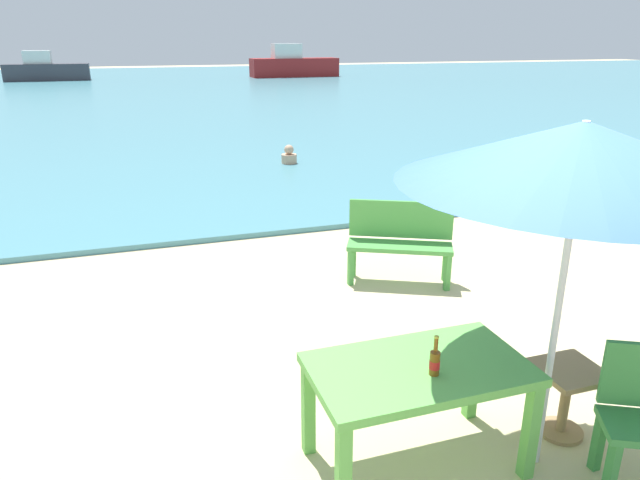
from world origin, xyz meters
The scene contains 10 objects.
ground_plane centered at (0.00, 0.00, 0.00)m, with size 120.00×120.00×0.00m, color beige.
sea_water centered at (0.00, 30.00, 0.04)m, with size 120.00×50.00×0.08m, color teal.
picnic_table_green centered at (-0.59, 0.07, 0.65)m, with size 1.40×0.80×0.76m.
beer_bottle_amber centered at (-0.56, -0.05, 0.85)m, with size 0.07×0.07×0.26m.
patio_umbrella centered at (0.21, -0.17, 2.12)m, with size 2.10×2.10×2.30m.
side_table_wood centered at (0.57, 0.02, 0.35)m, with size 0.44×0.44×0.54m.
bench_green_right centered at (0.67, 2.96, 0.54)m, with size 1.24×0.86×0.95m.
swimmer_person centered at (1.14, 9.54, 0.24)m, with size 0.34×0.34×0.41m.
boat_ferry centered at (-6.78, 39.42, 0.74)m, with size 5.07×1.38×1.84m.
boat_fishing_trawler centered at (9.33, 38.19, 0.88)m, with size 6.12×1.67×2.22m.
Camera 1 is at (-2.21, -2.79, 2.74)m, focal length 32.60 mm.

